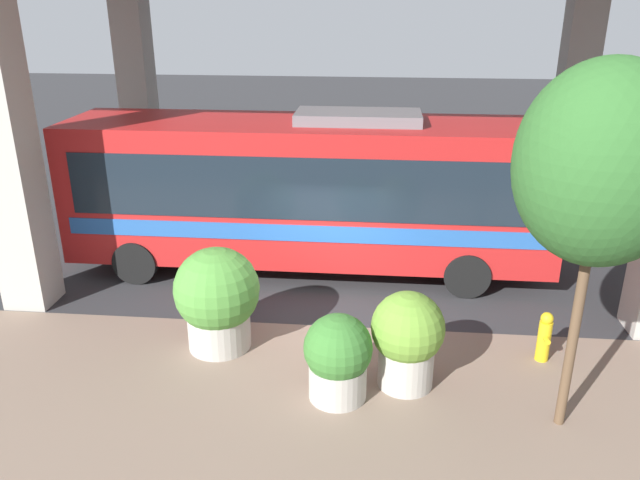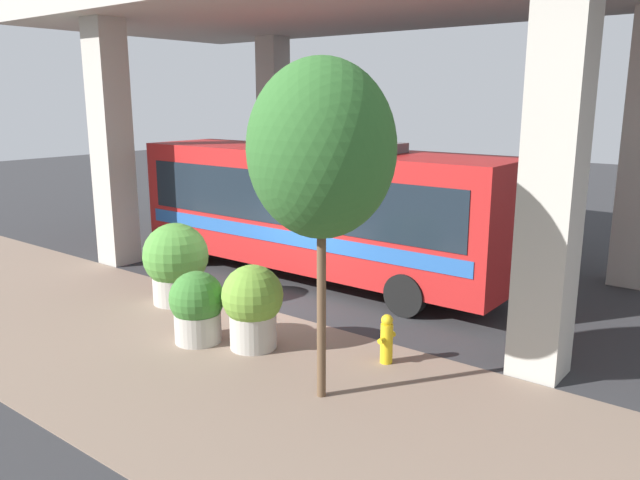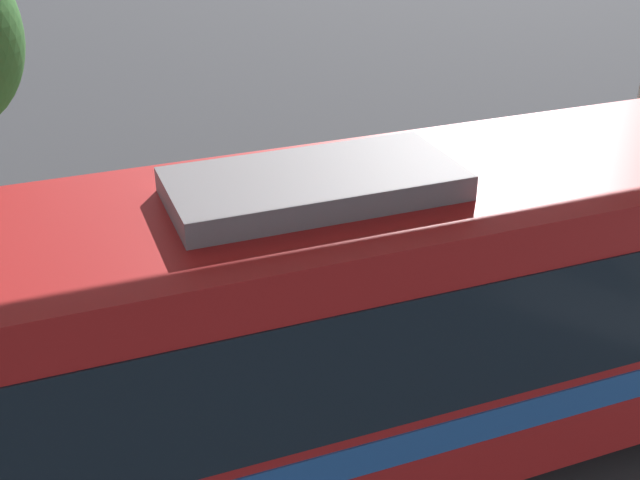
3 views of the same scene
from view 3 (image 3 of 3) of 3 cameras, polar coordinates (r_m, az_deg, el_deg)
The scene contains 6 objects.
ground_plane at distance 11.76m, azimuth -3.32°, elevation -6.77°, with size 80.00×80.00×0.00m, color #2D2D30.
sidewalk_strip at distance 14.25m, azimuth -7.09°, elevation -0.33°, with size 6.00×40.00×0.02m.
bus at distance 8.65m, azimuth 6.38°, elevation -4.72°, with size 2.71×10.92×3.75m.
planter_front at distance 12.59m, azimuth 3.54°, elevation 1.03°, with size 1.56×1.56×1.96m.
planter_middle at distance 12.58m, azimuth -12.46°, elevation -0.22°, with size 1.21×1.21×1.69m.
planter_back at distance 13.21m, azimuth -8.04°, elevation 0.87°, with size 1.11×1.11×1.48m.
Camera 3 is at (9.28, -2.86, 6.64)m, focal length 45.00 mm.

